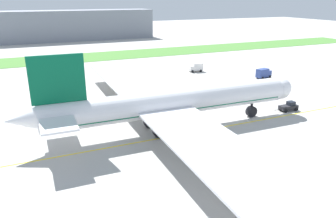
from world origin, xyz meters
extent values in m
plane|color=#ADAAA5|center=(0.00, 0.00, 0.00)|extent=(600.00, 600.00, 0.00)
cube|color=yellow|center=(0.00, 2.80, 0.00)|extent=(280.00, 0.36, 0.01)
cube|color=#4C8438|center=(0.00, 98.78, 0.05)|extent=(320.00, 24.00, 0.10)
cylinder|color=white|center=(0.51, 5.94, 5.92)|extent=(51.66, 6.25, 5.26)
cube|color=#055938|center=(0.51, 5.94, 5.00)|extent=(49.59, 5.79, 0.63)
sphere|color=white|center=(27.73, 5.42, 5.92)|extent=(5.00, 5.00, 5.00)
cone|color=white|center=(-27.64, 6.48, 6.31)|extent=(5.87, 4.58, 4.47)
cube|color=#055938|center=(-21.15, 6.36, 12.75)|extent=(9.29, 0.70, 8.41)
cube|color=white|center=(-22.08, 11.64, 6.70)|extent=(5.83, 8.52, 0.37)
cube|color=white|center=(-22.28, 1.12, 6.70)|extent=(5.83, 8.52, 0.37)
cube|color=white|center=(-1.57, 31.82, 5.26)|extent=(12.24, 46.63, 0.42)
cube|color=white|center=(-2.57, -19.84, 5.26)|extent=(12.24, 46.63, 0.42)
cylinder|color=#B7BABF|center=(-0.23, 21.35, 3.67)|extent=(5.05, 2.99, 2.89)
cylinder|color=black|center=(2.27, 21.30, 3.67)|extent=(0.49, 3.04, 3.04)
cylinder|color=#B7BABF|center=(-0.82, -9.43, 3.67)|extent=(5.05, 2.99, 2.89)
cylinder|color=black|center=(1.68, -9.48, 3.67)|extent=(0.49, 3.04, 3.04)
cylinder|color=black|center=(20.10, 5.56, 2.27)|extent=(0.55, 0.55, 2.04)
cylinder|color=black|center=(20.10, 5.56, 1.25)|extent=(2.52, 1.17, 2.50)
cylinder|color=black|center=(-3.56, 8.78, 2.27)|extent=(0.55, 0.55, 2.04)
cylinder|color=black|center=(-3.56, 8.78, 1.25)|extent=(2.52, 1.17, 2.50)
cylinder|color=black|center=(-3.67, 3.26, 2.27)|extent=(0.55, 0.55, 2.04)
cylinder|color=black|center=(-3.67, 3.26, 1.25)|extent=(2.52, 1.17, 2.50)
cube|color=black|center=(26.95, 5.43, 6.57)|extent=(1.92, 3.98, 0.95)
sphere|color=black|center=(-19.04, 8.89, 6.39)|extent=(0.37, 0.37, 0.37)
sphere|color=black|center=(-14.68, 8.81, 6.39)|extent=(0.37, 0.37, 0.37)
sphere|color=black|center=(-10.33, 8.73, 6.39)|extent=(0.37, 0.37, 0.37)
sphere|color=black|center=(-5.97, 8.64, 6.39)|extent=(0.37, 0.37, 0.37)
sphere|color=black|center=(-1.62, 8.56, 6.39)|extent=(0.37, 0.37, 0.37)
sphere|color=black|center=(2.73, 8.48, 6.39)|extent=(0.37, 0.37, 0.37)
sphere|color=black|center=(7.09, 8.39, 6.39)|extent=(0.37, 0.37, 0.37)
sphere|color=black|center=(11.44, 8.31, 6.39)|extent=(0.37, 0.37, 0.37)
sphere|color=black|center=(15.80, 8.22, 6.39)|extent=(0.37, 0.37, 0.37)
sphere|color=black|center=(20.15, 8.14, 6.39)|extent=(0.37, 0.37, 0.37)
cube|color=#26262B|center=(30.93, 5.36, 0.88)|extent=(4.61, 2.08, 0.86)
cube|color=black|center=(31.62, 5.34, 1.76)|extent=(1.68, 1.54, 0.90)
cylinder|color=black|center=(27.75, 5.42, 0.60)|extent=(1.80, 0.15, 0.12)
cylinder|color=black|center=(29.31, 4.39, 0.45)|extent=(0.91, 0.37, 0.90)
cylinder|color=black|center=(29.35, 6.38, 0.45)|extent=(0.91, 0.37, 0.90)
cylinder|color=black|center=(32.52, 4.33, 0.45)|extent=(0.91, 0.37, 0.90)
cylinder|color=black|center=(32.55, 6.32, 0.45)|extent=(0.91, 0.37, 0.90)
cylinder|color=black|center=(3.76, -23.69, 0.40)|extent=(0.12, 0.12, 0.80)
cylinder|color=#BFE519|center=(3.76, -23.83, 1.05)|extent=(0.09, 0.09, 0.51)
cylinder|color=black|center=(3.76, -23.50, 0.40)|extent=(0.12, 0.12, 0.80)
cylinder|color=#BFE519|center=(3.77, -23.36, 1.05)|extent=(0.09, 0.09, 0.51)
cube|color=#BFE519|center=(3.76, -23.59, 1.08)|extent=(0.23, 0.42, 0.56)
sphere|color=tan|center=(3.76, -23.59, 1.48)|extent=(0.22, 0.22, 0.22)
cube|color=white|center=(31.85, 52.37, 1.79)|extent=(3.85, 2.78, 2.69)
cube|color=white|center=(29.58, 52.66, 1.35)|extent=(1.67, 2.41, 1.80)
cube|color=#263347|center=(28.94, 52.74, 1.71)|extent=(0.33, 1.96, 0.79)
cylinder|color=black|center=(29.43, 51.50, 0.45)|extent=(0.93, 0.41, 0.90)
cylinder|color=black|center=(29.73, 53.82, 0.45)|extent=(0.93, 0.41, 0.90)
cylinder|color=black|center=(32.58, 51.10, 0.45)|extent=(0.93, 0.41, 0.90)
cylinder|color=black|center=(32.88, 53.42, 0.45)|extent=(0.93, 0.41, 0.90)
cube|color=yellow|center=(2.22, 39.49, 1.61)|extent=(4.39, 2.92, 2.32)
cube|color=yellow|center=(-0.34, 39.07, 1.40)|extent=(1.92, 2.42, 1.90)
cube|color=#263347|center=(-1.07, 38.95, 1.78)|extent=(0.39, 1.90, 0.84)
cylinder|color=black|center=(-0.16, 37.94, 0.45)|extent=(0.94, 0.44, 0.90)
cylinder|color=black|center=(-0.53, 40.19, 0.45)|extent=(0.94, 0.44, 0.90)
cylinder|color=black|center=(3.41, 38.53, 0.45)|extent=(0.94, 0.44, 0.90)
cylinder|color=black|center=(3.04, 40.79, 0.45)|extent=(0.94, 0.44, 0.90)
cube|color=#33478C|center=(46.66, 34.24, 1.84)|extent=(4.55, 2.91, 2.78)
cube|color=#33478C|center=(49.31, 34.72, 1.42)|extent=(1.99, 2.36, 1.95)
cube|color=#263347|center=(50.06, 34.86, 1.81)|extent=(0.41, 1.82, 0.86)
cylinder|color=black|center=(49.12, 35.79, 0.45)|extent=(0.94, 0.46, 0.90)
cylinder|color=black|center=(49.51, 33.65, 0.45)|extent=(0.94, 0.46, 0.90)
cylinder|color=black|center=(45.42, 35.12, 0.45)|extent=(0.94, 0.46, 0.90)
cylinder|color=black|center=(45.81, 32.97, 0.45)|extent=(0.94, 0.46, 0.90)
cube|color=gray|center=(6.19, 165.38, 9.00)|extent=(97.69, 20.00, 18.00)
camera|label=1|loc=(-26.11, -51.24, 26.20)|focal=35.09mm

